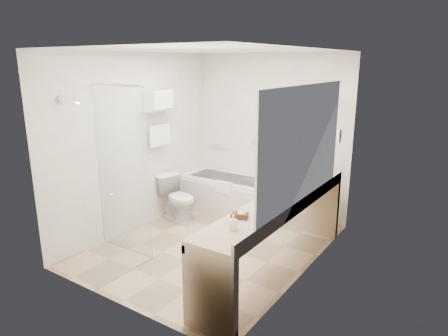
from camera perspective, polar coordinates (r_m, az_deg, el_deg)
The scene contains 25 objects.
floor at distance 5.42m, azimuth -1.80°, elevation -10.96°, with size 3.20×3.20×0.00m, color tan.
ceiling at distance 4.88m, azimuth -2.04°, elevation 16.50°, with size 2.60×3.20×0.10m, color silver.
wall_back at distance 6.34m, azimuth 6.56°, elevation 4.70°, with size 2.60×0.10×2.50m, color silver.
wall_front at distance 3.86m, azimuth -15.88°, elevation -2.44°, with size 2.60×0.10×2.50m, color silver.
wall_left at distance 5.84m, azimuth -12.36°, elevation 3.57°, with size 0.10×3.20×2.50m, color silver.
wall_right at distance 4.39m, azimuth 12.01°, elevation -0.11°, with size 0.10×3.20×2.50m, color silver.
bathtub at distance 6.52m, azimuth 0.94°, elevation -3.76°, with size 1.60×0.73×0.59m.
grab_bar_short at distance 6.85m, azimuth -0.75°, elevation 2.99°, with size 0.03×0.03×0.40m, color silver.
grab_bar_long at distance 6.33m, azimuth 5.99°, elevation 4.69°, with size 0.03×0.03×0.60m, color silver.
shower_enclosure at distance 4.79m, azimuth -14.57°, elevation -1.30°, with size 0.96×0.91×2.11m.
towel_shelf at distance 5.92m, azimuth -9.29°, elevation 8.80°, with size 0.24×0.55×0.81m.
vanity_counter at distance 4.56m, azimuth 7.65°, elevation -7.43°, with size 0.55×2.70×0.95m.
sink at distance 4.83m, azimuth 10.16°, elevation -3.98°, with size 0.40×0.52×0.14m, color white.
faucet at distance 4.74m, azimuth 11.82°, elevation -3.02°, with size 0.03×0.03×0.14m, color silver.
mirror at distance 4.19m, azimuth 11.33°, elevation 3.43°, with size 0.02×2.00×1.20m, color #A9ADB5.
hairdryer_unit at distance 5.34m, azimuth 15.88°, elevation 4.48°, with size 0.08×0.10×0.18m, color silver.
toilet at distance 6.17m, azimuth -6.56°, elevation -4.37°, with size 0.39×0.69×0.68m, color white.
amenity_basket at distance 4.02m, azimuth 2.28°, elevation -6.79°, with size 0.16×0.11×0.05m, color #3F2416.
soap_bottle_a at distance 3.75m, azimuth 1.34°, elevation -8.31°, with size 0.07×0.15×0.07m, color silver.
soap_bottle_b at distance 4.02m, azimuth 2.54°, elevation -6.54°, with size 0.09×0.11×0.09m, color silver.
water_bottle_left at distance 5.37m, azimuth 11.17°, elevation -0.89°, with size 0.05×0.05×0.17m.
water_bottle_mid at distance 4.91m, azimuth 9.69°, elevation -2.22°, with size 0.06×0.06×0.19m.
water_bottle_right at distance 5.06m, azimuth 11.60°, elevation -1.60°, with size 0.07×0.07×0.22m.
drinking_glass_near at distance 4.75m, azimuth 7.35°, elevation -3.28°, with size 0.06×0.06×0.08m, color silver.
drinking_glass_far at distance 5.21m, azimuth 11.37°, elevation -1.74°, with size 0.07×0.07×0.10m, color silver.
Camera 1 is at (2.85, -3.96, 2.36)m, focal length 32.00 mm.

